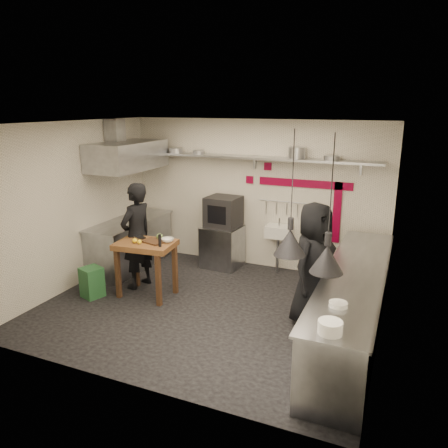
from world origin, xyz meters
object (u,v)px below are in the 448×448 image
at_px(green_bin, 92,282).
at_px(chef_left, 137,236).
at_px(combi_oven, 223,212).
at_px(oven_stand, 222,247).
at_px(prep_table, 147,269).
at_px(chef_right, 313,264).

relative_size(green_bin, chef_left, 0.28).
height_order(combi_oven, chef_left, chef_left).
xyz_separation_m(oven_stand, prep_table, (-0.61, -1.72, 0.06)).
distance_m(green_bin, prep_table, 0.92).
xyz_separation_m(prep_table, chef_right, (2.67, 0.15, 0.43)).
bearing_deg(prep_table, chef_left, 136.59).
height_order(combi_oven, green_bin, combi_oven).
bearing_deg(combi_oven, green_bin, -119.77).
distance_m(chef_left, chef_right, 3.02).
relative_size(prep_table, chef_left, 0.51).
bearing_deg(oven_stand, chef_left, -119.24).
xyz_separation_m(green_bin, chef_right, (3.47, 0.56, 0.64)).
height_order(green_bin, chef_right, chef_right).
bearing_deg(chef_left, green_bin, -24.81).
relative_size(oven_stand, prep_table, 0.87).
bearing_deg(combi_oven, oven_stand, -128.41).
bearing_deg(green_bin, prep_table, 26.80).
xyz_separation_m(green_bin, chef_left, (0.46, 0.67, 0.66)).
relative_size(green_bin, prep_table, 0.54).
bearing_deg(oven_stand, green_bin, -119.70).
height_order(prep_table, chef_right, chef_right).
bearing_deg(chef_right, green_bin, 115.13).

